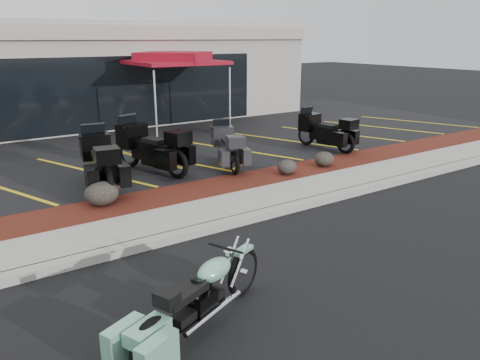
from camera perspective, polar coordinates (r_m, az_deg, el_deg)
ground at (r=8.81m, az=7.57°, el=-6.08°), size 90.00×90.00×0.00m
curb at (r=9.42m, az=3.98°, el=-3.91°), size 24.00×0.25×0.15m
sidewalk at (r=9.95m, az=1.51°, el=-2.72°), size 24.00×1.20×0.15m
mulch_bed at (r=10.90m, az=-2.13°, el=-0.93°), size 24.00×1.20×0.16m
upper_lot at (r=15.60m, az=-12.68°, el=4.16°), size 26.00×9.60×0.15m
dealership_building at (r=21.25m, az=-19.42°, el=12.22°), size 18.00×8.16×4.00m
boulder_left at (r=9.87m, az=-16.52°, el=-1.58°), size 0.69×0.58×0.49m
boulder_mid at (r=11.70m, az=5.74°, el=1.60°), size 0.51×0.43×0.36m
boulder_right at (r=12.56m, az=10.20°, el=2.54°), size 0.55×0.46×0.39m
hero_cruiser at (r=6.49m, az=0.36°, el=-10.35°), size 2.62×1.62×0.90m
touring_black_front at (r=11.65m, az=-17.25°, el=3.33°), size 1.25×2.45×1.36m
touring_black_mid at (r=12.55m, az=-13.40°, el=4.66°), size 1.63×2.57×1.40m
touring_grey at (r=12.90m, az=-2.27°, el=4.94°), size 1.38×2.16×1.18m
touring_black_rear at (r=14.93m, az=8.11°, el=6.53°), size 1.05×2.19×1.23m
traffic_cone at (r=14.77m, az=-17.26°, el=4.33°), size 0.32×0.32×0.47m
popup_canopy at (r=16.98m, az=-8.04°, el=14.33°), size 3.55×3.55×2.80m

